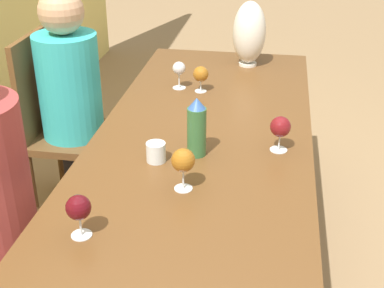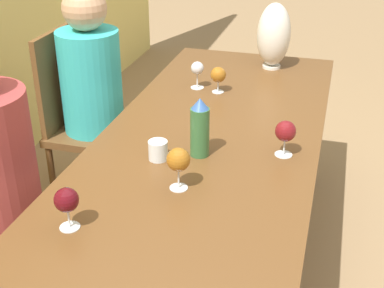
{
  "view_description": "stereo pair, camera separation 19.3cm",
  "coord_description": "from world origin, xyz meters",
  "px_view_note": "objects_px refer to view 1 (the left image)",
  "views": [
    {
      "loc": [
        -1.78,
        -0.28,
        1.73
      ],
      "look_at": [
        -0.09,
        0.0,
        0.84
      ],
      "focal_mm": 50.0,
      "sensor_mm": 36.0,
      "label": 1
    },
    {
      "loc": [
        -1.74,
        -0.47,
        1.73
      ],
      "look_at": [
        -0.09,
        0.0,
        0.84
      ],
      "focal_mm": 50.0,
      "sensor_mm": 36.0,
      "label": 2
    }
  ],
  "objects_px": {
    "wine_glass_0": "(280,127)",
    "person_far": "(73,97)",
    "wine_glass_2": "(183,161)",
    "vase": "(249,33)",
    "wine_glass_4": "(79,208)",
    "wine_glass_1": "(201,74)",
    "chair_far": "(60,123)",
    "water_bottle": "(196,128)",
    "wine_glass_3": "(179,69)",
    "water_tumbler": "(156,152)"
  },
  "relations": [
    {
      "from": "wine_glass_3",
      "to": "vase",
      "type": "bearing_deg",
      "value": -37.7
    },
    {
      "from": "wine_glass_1",
      "to": "chair_far",
      "type": "distance_m",
      "value": 0.82
    },
    {
      "from": "person_far",
      "to": "wine_glass_4",
      "type": "bearing_deg",
      "value": -157.93
    },
    {
      "from": "water_bottle",
      "to": "wine_glass_4",
      "type": "distance_m",
      "value": 0.62
    },
    {
      "from": "water_tumbler",
      "to": "wine_glass_4",
      "type": "distance_m",
      "value": 0.51
    },
    {
      "from": "wine_glass_0",
      "to": "wine_glass_4",
      "type": "xyz_separation_m",
      "value": [
        -0.65,
        0.58,
        -0.0
      ]
    },
    {
      "from": "wine_glass_2",
      "to": "person_far",
      "type": "relative_size",
      "value": 0.13
    },
    {
      "from": "wine_glass_1",
      "to": "chair_far",
      "type": "height_order",
      "value": "chair_far"
    },
    {
      "from": "water_bottle",
      "to": "wine_glass_2",
      "type": "height_order",
      "value": "water_bottle"
    },
    {
      "from": "wine_glass_4",
      "to": "person_far",
      "type": "distance_m",
      "value": 1.31
    },
    {
      "from": "vase",
      "to": "person_far",
      "type": "distance_m",
      "value": 1.01
    },
    {
      "from": "vase",
      "to": "wine_glass_1",
      "type": "height_order",
      "value": "vase"
    },
    {
      "from": "water_bottle",
      "to": "wine_glass_4",
      "type": "bearing_deg",
      "value": 155.18
    },
    {
      "from": "water_bottle",
      "to": "water_tumbler",
      "type": "xyz_separation_m",
      "value": [
        -0.08,
        0.14,
        -0.08
      ]
    },
    {
      "from": "water_tumbler",
      "to": "wine_glass_4",
      "type": "bearing_deg",
      "value": 166.16
    },
    {
      "from": "chair_far",
      "to": "person_far",
      "type": "height_order",
      "value": "person_far"
    },
    {
      "from": "water_bottle",
      "to": "person_far",
      "type": "height_order",
      "value": "person_far"
    },
    {
      "from": "wine_glass_0",
      "to": "wine_glass_3",
      "type": "relative_size",
      "value": 1.04
    },
    {
      "from": "water_bottle",
      "to": "wine_glass_0",
      "type": "height_order",
      "value": "water_bottle"
    },
    {
      "from": "wine_glass_4",
      "to": "person_far",
      "type": "relative_size",
      "value": 0.11
    },
    {
      "from": "water_bottle",
      "to": "wine_glass_3",
      "type": "height_order",
      "value": "water_bottle"
    },
    {
      "from": "wine_glass_1",
      "to": "wine_glass_4",
      "type": "height_order",
      "value": "wine_glass_4"
    },
    {
      "from": "water_bottle",
      "to": "chair_far",
      "type": "distance_m",
      "value": 1.11
    },
    {
      "from": "vase",
      "to": "wine_glass_3",
      "type": "bearing_deg",
      "value": 142.3
    },
    {
      "from": "wine_glass_1",
      "to": "wine_glass_2",
      "type": "relative_size",
      "value": 0.84
    },
    {
      "from": "wine_glass_2",
      "to": "wine_glass_3",
      "type": "distance_m",
      "value": 0.95
    },
    {
      "from": "vase",
      "to": "wine_glass_0",
      "type": "distance_m",
      "value": 1.02
    },
    {
      "from": "wine_glass_0",
      "to": "wine_glass_2",
      "type": "relative_size",
      "value": 0.92
    },
    {
      "from": "wine_glass_1",
      "to": "person_far",
      "type": "distance_m",
      "value": 0.69
    },
    {
      "from": "vase",
      "to": "wine_glass_2",
      "type": "height_order",
      "value": "vase"
    },
    {
      "from": "wine_glass_0",
      "to": "wine_glass_2",
      "type": "height_order",
      "value": "wine_glass_2"
    },
    {
      "from": "chair_far",
      "to": "person_far",
      "type": "relative_size",
      "value": 0.8
    },
    {
      "from": "vase",
      "to": "wine_glass_0",
      "type": "height_order",
      "value": "vase"
    },
    {
      "from": "vase",
      "to": "chair_far",
      "type": "height_order",
      "value": "vase"
    },
    {
      "from": "water_bottle",
      "to": "wine_glass_0",
      "type": "relative_size",
      "value": 1.65
    },
    {
      "from": "wine_glass_3",
      "to": "person_far",
      "type": "height_order",
      "value": "person_far"
    },
    {
      "from": "wine_glass_2",
      "to": "wine_glass_3",
      "type": "relative_size",
      "value": 1.13
    },
    {
      "from": "water_tumbler",
      "to": "wine_glass_3",
      "type": "relative_size",
      "value": 0.55
    },
    {
      "from": "chair_far",
      "to": "vase",
      "type": "bearing_deg",
      "value": -65.05
    },
    {
      "from": "wine_glass_0",
      "to": "wine_glass_3",
      "type": "height_order",
      "value": "wine_glass_0"
    },
    {
      "from": "wine_glass_2",
      "to": "wine_glass_4",
      "type": "xyz_separation_m",
      "value": [
        -0.31,
        0.26,
        -0.01
      ]
    },
    {
      "from": "water_tumbler",
      "to": "chair_far",
      "type": "distance_m",
      "value": 1.04
    },
    {
      "from": "water_tumbler",
      "to": "chair_far",
      "type": "xyz_separation_m",
      "value": [
        0.72,
        0.7,
        -0.26
      ]
    },
    {
      "from": "water_bottle",
      "to": "wine_glass_1",
      "type": "distance_m",
      "value": 0.66
    },
    {
      "from": "wine_glass_4",
      "to": "chair_far",
      "type": "height_order",
      "value": "chair_far"
    },
    {
      "from": "water_bottle",
      "to": "wine_glass_2",
      "type": "xyz_separation_m",
      "value": [
        -0.26,
        0.0,
        -0.0
      ]
    },
    {
      "from": "wine_glass_1",
      "to": "wine_glass_2",
      "type": "height_order",
      "value": "wine_glass_2"
    },
    {
      "from": "wine_glass_1",
      "to": "chair_far",
      "type": "bearing_deg",
      "value": 90.85
    },
    {
      "from": "wine_glass_3",
      "to": "person_far",
      "type": "distance_m",
      "value": 0.58
    },
    {
      "from": "wine_glass_0",
      "to": "person_far",
      "type": "bearing_deg",
      "value": 62.55
    }
  ]
}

